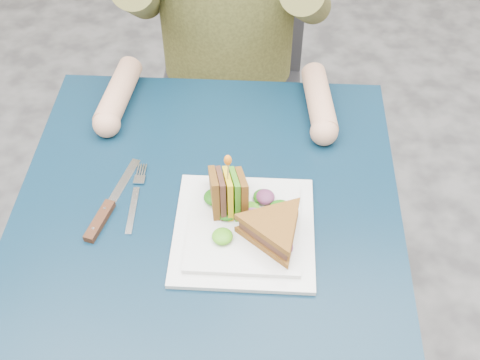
# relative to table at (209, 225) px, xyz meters

# --- Properties ---
(table) EXTENTS (0.75, 0.75, 0.73)m
(table) POSITION_rel_table_xyz_m (0.00, 0.00, 0.00)
(table) COLOR black
(table) RESTS_ON ground
(chair) EXTENTS (0.42, 0.40, 0.93)m
(chair) POSITION_rel_table_xyz_m (0.00, 0.67, -0.11)
(chair) COLOR #47474C
(chair) RESTS_ON ground
(plate) EXTENTS (0.26, 0.26, 0.02)m
(plate) POSITION_rel_table_xyz_m (0.07, -0.07, 0.09)
(plate) COLOR white
(plate) RESTS_ON table
(sandwich_flat) EXTENTS (0.20, 0.20, 0.05)m
(sandwich_flat) POSITION_rel_table_xyz_m (0.13, -0.10, 0.12)
(sandwich_flat) COLOR brown
(sandwich_flat) RESTS_ON plate
(sandwich_upright) EXTENTS (0.09, 0.15, 0.15)m
(sandwich_upright) POSITION_rel_table_xyz_m (0.04, -0.03, 0.13)
(sandwich_upright) COLOR brown
(sandwich_upright) RESTS_ON plate
(fork) EXTENTS (0.02, 0.18, 0.01)m
(fork) POSITION_rel_table_xyz_m (-0.14, -0.01, 0.08)
(fork) COLOR silver
(fork) RESTS_ON table
(knife) EXTENTS (0.07, 0.22, 0.02)m
(knife) POSITION_rel_table_xyz_m (-0.19, -0.05, 0.09)
(knife) COLOR silver
(knife) RESTS_ON table
(toothpick) EXTENTS (0.01, 0.01, 0.06)m
(toothpick) POSITION_rel_table_xyz_m (0.04, -0.03, 0.20)
(toothpick) COLOR tan
(toothpick) RESTS_ON sandwich_upright
(toothpick_frill) EXTENTS (0.01, 0.01, 0.02)m
(toothpick_frill) POSITION_rel_table_xyz_m (0.04, -0.03, 0.23)
(toothpick_frill) COLOR orange
(toothpick_frill) RESTS_ON sandwich_upright
(lettuce_spill) EXTENTS (0.15, 0.13, 0.02)m
(lettuce_spill) POSITION_rel_table_xyz_m (0.08, -0.06, 0.11)
(lettuce_spill) COLOR #337A14
(lettuce_spill) RESTS_ON plate
(onion_ring) EXTENTS (0.04, 0.04, 0.02)m
(onion_ring) POSITION_rel_table_xyz_m (0.09, -0.07, 0.11)
(onion_ring) COLOR #9E4C7A
(onion_ring) RESTS_ON plate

